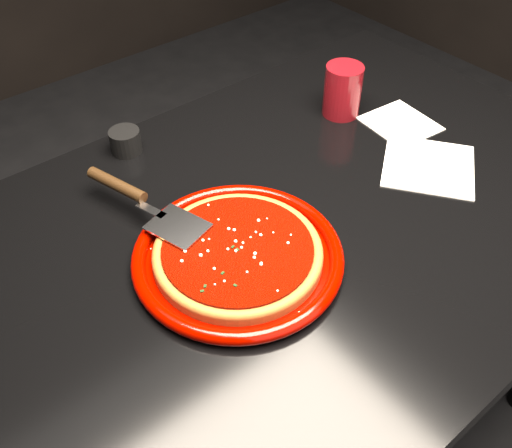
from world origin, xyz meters
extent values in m
cube|color=black|center=(0.00, 0.00, -0.01)|extent=(4.00, 4.00, 0.01)
cube|color=black|center=(0.00, 0.00, 0.38)|extent=(1.20, 0.80, 0.75)
cylinder|color=#750400|center=(-0.14, -0.02, 0.76)|extent=(0.36, 0.36, 0.02)
cylinder|color=brown|center=(-0.14, -0.02, 0.77)|extent=(0.29, 0.29, 0.01)
torus|color=brown|center=(-0.14, -0.02, 0.77)|extent=(0.29, 0.29, 0.02)
cylinder|color=#720900|center=(-0.14, -0.02, 0.78)|extent=(0.26, 0.26, 0.01)
cylinder|color=maroon|center=(0.28, 0.17, 0.80)|extent=(0.08, 0.08, 0.10)
cube|color=silver|center=(0.27, -0.06, 0.75)|extent=(0.22, 0.22, 0.00)
cube|color=silver|center=(0.34, 0.07, 0.75)|extent=(0.13, 0.14, 0.00)
cylinder|color=black|center=(-0.13, 0.33, 0.77)|extent=(0.07, 0.07, 0.04)
camera|label=1|loc=(-0.49, -0.49, 1.39)|focal=40.00mm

